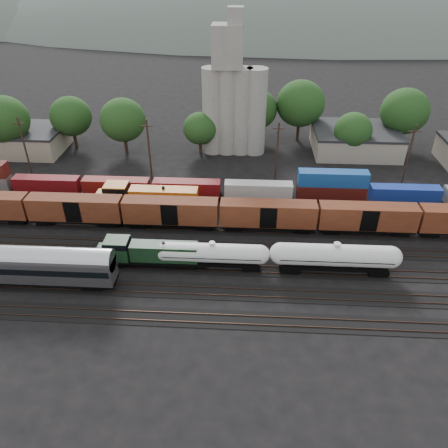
# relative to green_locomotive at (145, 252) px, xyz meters

# --- Properties ---
(ground) EXTENTS (600.00, 600.00, 0.00)m
(ground) POSITION_rel_green_locomotive_xyz_m (7.50, 5.00, -2.38)
(ground) COLOR black
(tracks) EXTENTS (180.00, 33.20, 0.20)m
(tracks) POSITION_rel_green_locomotive_xyz_m (7.50, 5.00, -2.34)
(tracks) COLOR black
(tracks) RESTS_ON ground
(green_locomotive) EXTENTS (15.68, 2.77, 4.15)m
(green_locomotive) POSITION_rel_green_locomotive_xyz_m (0.00, 0.00, 0.00)
(green_locomotive) COLOR black
(green_locomotive) RESTS_ON ground
(tank_car_a) EXTENTS (16.05, 2.87, 4.21)m
(tank_car_a) POSITION_rel_green_locomotive_xyz_m (9.51, 0.00, 0.13)
(tank_car_a) COLOR white
(tank_car_a) RESTS_ON ground
(tank_car_b) EXTENTS (18.02, 3.23, 4.72)m
(tank_car_b) POSITION_rel_green_locomotive_xyz_m (26.45, 0.00, 0.41)
(tank_car_b) COLOR white
(tank_car_b) RESTS_ON ground
(passenger_coach) EXTENTS (26.21, 3.23, 5.95)m
(passenger_coach) POSITION_rel_green_locomotive_xyz_m (-16.03, -5.00, 1.24)
(passenger_coach) COLOR silver
(passenger_coach) RESTS_ON ground
(orange_locomotive) EXTENTS (19.04, 3.17, 4.76)m
(orange_locomotive) POSITION_rel_green_locomotive_xyz_m (-3.09, 15.00, 0.32)
(orange_locomotive) COLOR black
(orange_locomotive) RESTS_ON ground
(boxcar_string) EXTENTS (153.60, 2.90, 4.20)m
(boxcar_string) POSITION_rel_green_locomotive_xyz_m (9.83, 10.00, 0.74)
(boxcar_string) COLOR black
(boxcar_string) RESTS_ON ground
(container_wall) EXTENTS (160.00, 2.60, 5.80)m
(container_wall) POSITION_rel_green_locomotive_xyz_m (7.10, 20.00, -0.14)
(container_wall) COLOR black
(container_wall) RESTS_ON ground
(grain_silo) EXTENTS (13.40, 5.00, 29.00)m
(grain_silo) POSITION_rel_green_locomotive_xyz_m (10.78, 41.00, 8.87)
(grain_silo) COLOR gray
(grain_silo) RESTS_ON ground
(industrial_sheds) EXTENTS (119.38, 17.26, 5.10)m
(industrial_sheds) POSITION_rel_green_locomotive_xyz_m (14.12, 40.25, 0.18)
(industrial_sheds) COLOR #9E937F
(industrial_sheds) RESTS_ON ground
(tree_band) EXTENTS (161.61, 23.06, 13.76)m
(tree_band) POSITION_rel_green_locomotive_xyz_m (11.32, 41.99, 5.24)
(tree_band) COLOR black
(tree_band) RESTS_ON ground
(utility_poles) EXTENTS (122.20, 0.36, 12.00)m
(utility_poles) POSITION_rel_green_locomotive_xyz_m (7.50, 27.00, 3.83)
(utility_poles) COLOR black
(utility_poles) RESTS_ON ground
(distant_hills) EXTENTS (860.00, 286.00, 130.00)m
(distant_hills) POSITION_rel_green_locomotive_xyz_m (31.42, 265.00, -22.95)
(distant_hills) COLOR #59665B
(distant_hills) RESTS_ON ground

